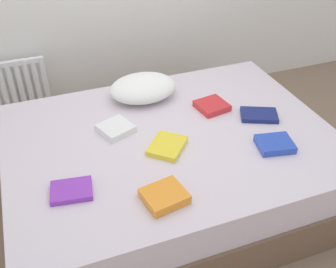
{
  "coord_description": "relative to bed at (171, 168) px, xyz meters",
  "views": [
    {
      "loc": [
        -0.71,
        -1.82,
        1.94
      ],
      "look_at": [
        0.0,
        0.05,
        0.48
      ],
      "focal_mm": 42.89,
      "sensor_mm": 36.0,
      "label": 1
    }
  ],
  "objects": [
    {
      "name": "textbook_yellow",
      "position": [
        -0.06,
        -0.11,
        0.27
      ],
      "size": [
        0.28,
        0.29,
        0.03
      ],
      "primitive_type": "cube",
      "rotation": [
        0.0,
        0.0,
        0.85
      ],
      "color": "yellow",
      "rests_on": "bed"
    },
    {
      "name": "textbook_white",
      "position": [
        -0.3,
        0.16,
        0.27
      ],
      "size": [
        0.24,
        0.24,
        0.04
      ],
      "primitive_type": "cube",
      "rotation": [
        0.0,
        0.0,
        0.36
      ],
      "color": "white",
      "rests_on": "bed"
    },
    {
      "name": "textbook_purple",
      "position": [
        -0.64,
        -0.28,
        0.27
      ],
      "size": [
        0.23,
        0.19,
        0.03
      ],
      "primitive_type": "cube",
      "rotation": [
        0.0,
        0.0,
        -0.15
      ],
      "color": "purple",
      "rests_on": "bed"
    },
    {
      "name": "bed",
      "position": [
        0.0,
        0.0,
        0.0
      ],
      "size": [
        2.0,
        1.5,
        0.5
      ],
      "color": "brown",
      "rests_on": "ground"
    },
    {
      "name": "pillow",
      "position": [
        -0.02,
        0.49,
        0.33
      ],
      "size": [
        0.46,
        0.35,
        0.16
      ],
      "primitive_type": "ellipsoid",
      "color": "white",
      "rests_on": "bed"
    },
    {
      "name": "textbook_orange",
      "position": [
        -0.22,
        -0.49,
        0.28
      ],
      "size": [
        0.23,
        0.21,
        0.05
      ],
      "primitive_type": "cube",
      "rotation": [
        0.0,
        0.0,
        0.18
      ],
      "color": "orange",
      "rests_on": "bed"
    },
    {
      "name": "ground_plane",
      "position": [
        0.0,
        0.0,
        -0.25
      ],
      "size": [
        8.0,
        8.0,
        0.0
      ],
      "primitive_type": "plane",
      "color": "#7F6651"
    },
    {
      "name": "textbook_red",
      "position": [
        0.37,
        0.19,
        0.27
      ],
      "size": [
        0.22,
        0.21,
        0.04
      ],
      "primitive_type": "cube",
      "rotation": [
        0.0,
        0.0,
        0.15
      ],
      "color": "red",
      "rests_on": "bed"
    },
    {
      "name": "textbook_blue",
      "position": [
        0.52,
        -0.32,
        0.27
      ],
      "size": [
        0.23,
        0.21,
        0.04
      ],
      "primitive_type": "cube",
      "rotation": [
        0.0,
        0.0,
        -0.2
      ],
      "color": "#2847B7",
      "rests_on": "bed"
    },
    {
      "name": "textbook_navy",
      "position": [
        0.61,
        -0.01,
        0.27
      ],
      "size": [
        0.27,
        0.24,
        0.03
      ],
      "primitive_type": "cube",
      "rotation": [
        0.0,
        0.0,
        -0.42
      ],
      "color": "navy",
      "rests_on": "bed"
    },
    {
      "name": "radiator",
      "position": [
        -0.81,
        1.2,
        0.09
      ],
      "size": [
        0.43,
        0.04,
        0.51
      ],
      "color": "white",
      "rests_on": "ground"
    }
  ]
}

